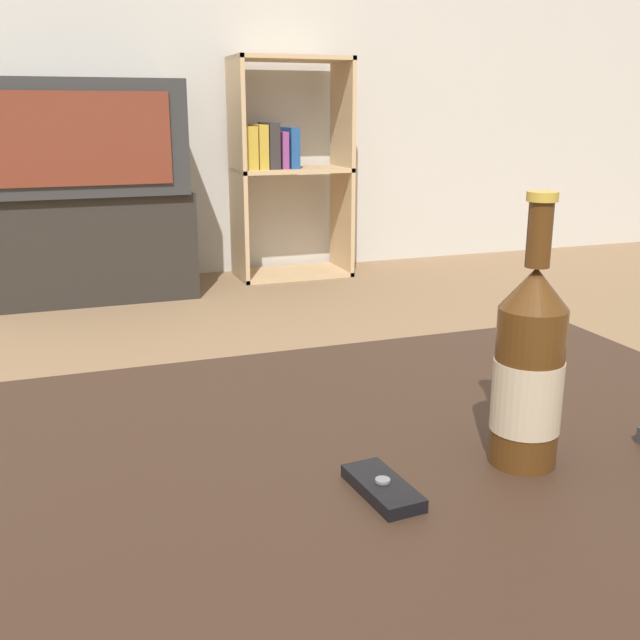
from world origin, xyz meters
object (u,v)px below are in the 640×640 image
cell_phone (383,488)px  beer_bottle (529,371)px  tv_stand (87,244)px  television (78,137)px  bookshelf (284,163)px

cell_phone → beer_bottle: bearing=-0.2°
tv_stand → television: size_ratio=1.05×
tv_stand → bookshelf: size_ratio=0.86×
beer_bottle → cell_phone: bearing=-175.4°
television → bookshelf: bearing=6.1°
beer_bottle → cell_phone: 0.21m
tv_stand → television: (0.00, -0.00, 0.46)m
tv_stand → cell_phone: size_ratio=8.21×
tv_stand → television: 0.46m
television → tv_stand: bearing=90.0°
television → cell_phone: television is taller
cell_phone → bookshelf: bearing=70.1°
beer_bottle → cell_phone: size_ratio=2.80×
television → bookshelf: 0.95m
beer_bottle → bookshelf: bearing=78.1°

